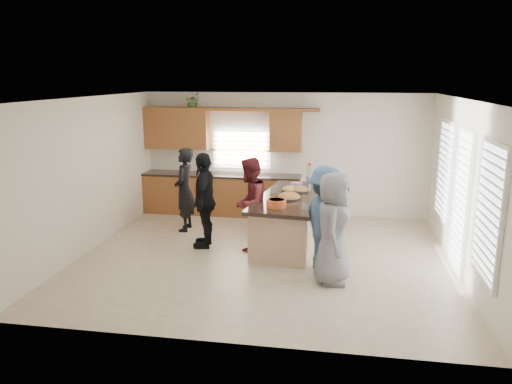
% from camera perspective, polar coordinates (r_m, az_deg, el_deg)
% --- Properties ---
extents(floor, '(6.50, 6.50, 0.00)m').
position_cam_1_polar(floor, '(9.01, 0.96, -7.42)').
color(floor, beige).
rests_on(floor, ground).
extents(room_shell, '(6.52, 6.02, 2.81)m').
position_cam_1_polar(room_shell, '(8.53, 1.01, 4.63)').
color(room_shell, silver).
rests_on(room_shell, ground).
extents(back_cabinetry, '(4.08, 0.66, 2.46)m').
position_cam_1_polar(back_cabinetry, '(11.62, -4.15, 1.93)').
color(back_cabinetry, brown).
rests_on(back_cabinetry, ground).
extents(right_wall_glazing, '(0.06, 4.00, 2.25)m').
position_cam_1_polar(right_wall_glazing, '(8.63, 22.49, -0.05)').
color(right_wall_glazing, white).
rests_on(right_wall_glazing, ground).
extents(island, '(1.43, 2.81, 0.95)m').
position_cam_1_polar(island, '(9.58, 4.07, -3.33)').
color(island, tan).
rests_on(island, ground).
extents(platter_front, '(0.46, 0.46, 0.19)m').
position_cam_1_polar(platter_front, '(9.23, 3.82, -0.59)').
color(platter_front, black).
rests_on(platter_front, island).
extents(platter_mid, '(0.39, 0.39, 0.16)m').
position_cam_1_polar(platter_mid, '(9.82, 4.98, 0.23)').
color(platter_mid, black).
rests_on(platter_mid, island).
extents(platter_back, '(0.37, 0.37, 0.15)m').
position_cam_1_polar(platter_back, '(9.83, 3.92, 0.26)').
color(platter_back, black).
rests_on(platter_back, island).
extents(salad_bowl, '(0.35, 0.35, 0.14)m').
position_cam_1_polar(salad_bowl, '(8.60, 2.33, -1.25)').
color(salad_bowl, orange).
rests_on(salad_bowl, island).
extents(clear_cup, '(0.07, 0.07, 0.11)m').
position_cam_1_polar(clear_cup, '(8.46, 5.57, -1.72)').
color(clear_cup, white).
rests_on(clear_cup, island).
extents(plate_stack, '(0.23, 0.23, 0.05)m').
position_cam_1_polar(plate_stack, '(10.39, 4.68, 0.94)').
color(plate_stack, '#9E80BA').
rests_on(plate_stack, island).
extents(flower_vase, '(0.14, 0.14, 0.44)m').
position_cam_1_polar(flower_vase, '(10.58, 6.06, 2.34)').
color(flower_vase, silver).
rests_on(flower_vase, island).
extents(potted_plant, '(0.41, 0.37, 0.39)m').
position_cam_1_polar(potted_plant, '(11.67, -7.22, 10.24)').
color(potted_plant, '#3B6A2A').
rests_on(potted_plant, back_cabinetry).
extents(woman_left_back, '(0.47, 0.66, 1.73)m').
position_cam_1_polar(woman_left_back, '(10.41, -8.18, 0.26)').
color(woman_left_back, black).
rests_on(woman_left_back, ground).
extents(woman_left_mid, '(0.81, 0.95, 1.72)m').
position_cam_1_polar(woman_left_mid, '(9.19, -0.73, -1.38)').
color(woman_left_mid, '#571A1D').
rests_on(woman_left_mid, ground).
extents(woman_left_front, '(0.54, 1.09, 1.80)m').
position_cam_1_polar(woman_left_front, '(9.35, -5.89, -0.93)').
color(woman_left_front, black).
rests_on(woman_left_front, ground).
extents(woman_right_back, '(1.08, 1.31, 1.76)m').
position_cam_1_polar(woman_right_back, '(8.20, 7.88, -3.14)').
color(woman_right_back, '#324D6D').
rests_on(woman_right_back, ground).
extents(woman_right_front, '(0.60, 0.88, 1.76)m').
position_cam_1_polar(woman_right_front, '(7.76, 8.80, -4.12)').
color(woman_right_front, slate).
rests_on(woman_right_front, ground).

